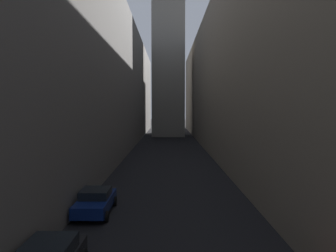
# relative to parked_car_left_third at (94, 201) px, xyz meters

# --- Properties ---
(ground_plane) EXTENTS (264.00, 264.00, 0.00)m
(ground_plane) POSITION_rel_parked_car_left_third_xyz_m (4.40, 28.07, -0.74)
(ground_plane) COLOR black
(building_block_left) EXTENTS (14.08, 108.00, 20.41)m
(building_block_left) POSITION_rel_parked_car_left_third_xyz_m (-8.14, 30.07, 9.46)
(building_block_left) COLOR slate
(building_block_left) RESTS_ON ground
(building_block_right) EXTENTS (12.90, 108.00, 20.58)m
(building_block_right) POSITION_rel_parked_car_left_third_xyz_m (16.35, 30.07, 9.54)
(building_block_right) COLOR #756B5B
(building_block_right) RESTS_ON ground
(parked_car_left_third) EXTENTS (2.04, 4.42, 1.45)m
(parked_car_left_third) POSITION_rel_parked_car_left_third_xyz_m (0.00, 0.00, 0.00)
(parked_car_left_third) COLOR navy
(parked_car_left_third) RESTS_ON ground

